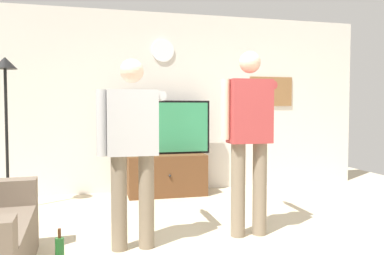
# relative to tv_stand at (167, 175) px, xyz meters

# --- Properties ---
(back_wall) EXTENTS (6.40, 0.10, 2.70)m
(back_wall) POSITION_rel_tv_stand_xyz_m (0.05, 0.35, 1.05)
(back_wall) COLOR silver
(back_wall) RESTS_ON ground_plane
(tv_stand) EXTENTS (1.12, 0.54, 0.59)m
(tv_stand) POSITION_rel_tv_stand_xyz_m (0.00, 0.00, 0.00)
(tv_stand) COLOR brown
(tv_stand) RESTS_ON ground_plane
(television) EXTENTS (1.31, 0.07, 0.78)m
(television) POSITION_rel_tv_stand_xyz_m (-0.00, 0.05, 0.69)
(television) COLOR black
(television) RESTS_ON tv_stand
(wall_clock) EXTENTS (0.34, 0.03, 0.34)m
(wall_clock) POSITION_rel_tv_stand_xyz_m (-0.00, 0.29, 1.83)
(wall_clock) COLOR white
(framed_picture) EXTENTS (0.73, 0.04, 0.47)m
(framed_picture) POSITION_rel_tv_stand_xyz_m (1.78, 0.30, 1.24)
(framed_picture) COLOR olive
(floor_lamp) EXTENTS (0.32, 0.32, 1.88)m
(floor_lamp) POSITION_rel_tv_stand_xyz_m (-2.04, -0.41, 1.05)
(floor_lamp) COLOR black
(floor_lamp) RESTS_ON ground_plane
(person_standing_nearer_lamp) EXTENTS (0.62, 0.78, 1.69)m
(person_standing_nearer_lamp) POSITION_rel_tv_stand_xyz_m (-0.67, -2.03, 0.67)
(person_standing_nearer_lamp) COLOR #7A6B56
(person_standing_nearer_lamp) RESTS_ON ground_plane
(person_standing_nearer_couch) EXTENTS (0.59, 0.78, 1.81)m
(person_standing_nearer_couch) POSITION_rel_tv_stand_xyz_m (0.48, -1.94, 0.74)
(person_standing_nearer_couch) COLOR #7A6B56
(person_standing_nearer_couch) RESTS_ON ground_plane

